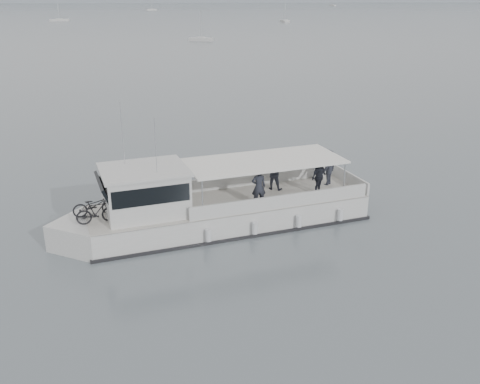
{
  "coord_description": "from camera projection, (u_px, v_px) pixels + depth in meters",
  "views": [
    {
      "loc": [
        -3.43,
        -25.83,
        10.16
      ],
      "look_at": [
        -1.38,
        -3.13,
        1.6
      ],
      "focal_mm": 40.0,
      "sensor_mm": 36.0,
      "label": 1
    }
  ],
  "objects": [
    {
      "name": "ground",
      "position": [
        261.0,
        199.0,
        27.94
      ],
      "size": [
        1400.0,
        1400.0,
        0.0
      ],
      "primitive_type": "plane",
      "color": "#575F66",
      "rests_on": "ground"
    },
    {
      "name": "tour_boat",
      "position": [
        203.0,
        208.0,
        24.11
      ],
      "size": [
        14.5,
        6.78,
        6.09
      ],
      "rotation": [
        0.0,
        0.0,
        0.26
      ],
      "color": "silver",
      "rests_on": "ground"
    },
    {
      "name": "moored_fleet",
      "position": [
        143.0,
        16.0,
        226.52
      ],
      "size": [
        420.47,
        367.09,
        9.67
      ],
      "color": "silver",
      "rests_on": "ground"
    }
  ]
}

